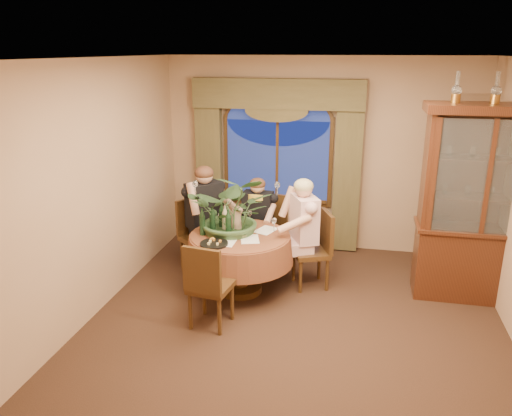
% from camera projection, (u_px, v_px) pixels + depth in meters
% --- Properties ---
extents(floor, '(5.00, 5.00, 0.00)m').
position_uv_depth(floor, '(293.00, 330.00, 5.37)').
color(floor, black).
rests_on(floor, ground).
extents(wall_back, '(4.50, 0.00, 4.50)m').
position_uv_depth(wall_back, '(319.00, 155.00, 7.27)').
color(wall_back, '#A27D5C').
rests_on(wall_back, ground).
extents(ceiling, '(5.00, 5.00, 0.00)m').
position_uv_depth(ceiling, '(300.00, 58.00, 4.51)').
color(ceiling, white).
rests_on(ceiling, wall_back).
extents(window, '(1.62, 0.10, 1.32)m').
position_uv_depth(window, '(277.00, 161.00, 7.35)').
color(window, navy).
rests_on(window, wall_back).
extents(arched_transom, '(1.60, 0.06, 0.44)m').
position_uv_depth(arched_transom, '(278.00, 108.00, 7.11)').
color(arched_transom, navy).
rests_on(arched_transom, wall_back).
extents(drapery_left, '(0.38, 0.14, 2.32)m').
position_uv_depth(drapery_left, '(210.00, 167.00, 7.54)').
color(drapery_left, '#484124').
rests_on(drapery_left, floor).
extents(drapery_right, '(0.38, 0.14, 2.32)m').
position_uv_depth(drapery_right, '(347.00, 173.00, 7.14)').
color(drapery_right, '#484124').
rests_on(drapery_right, floor).
extents(swag_valance, '(2.45, 0.16, 0.42)m').
position_uv_depth(swag_valance, '(277.00, 94.00, 6.98)').
color(swag_valance, '#484124').
rests_on(swag_valance, wall_back).
extents(dining_table, '(1.34, 1.34, 0.75)m').
position_uv_depth(dining_table, '(240.00, 263.00, 6.11)').
color(dining_table, maroon).
rests_on(dining_table, floor).
extents(china_cabinet, '(1.43, 0.56, 2.31)m').
position_uv_depth(china_cabinet, '(480.00, 206.00, 5.75)').
color(china_cabinet, '#35180D').
rests_on(china_cabinet, floor).
extents(oil_lamp_left, '(0.11, 0.11, 0.34)m').
position_uv_depth(oil_lamp_left, '(457.00, 87.00, 5.43)').
color(oil_lamp_left, '#A5722D').
rests_on(oil_lamp_left, china_cabinet).
extents(oil_lamp_center, '(0.11, 0.11, 0.34)m').
position_uv_depth(oil_lamp_center, '(497.00, 88.00, 5.35)').
color(oil_lamp_center, '#A5722D').
rests_on(oil_lamp_center, china_cabinet).
extents(chair_right, '(0.55, 0.55, 0.96)m').
position_uv_depth(chair_right, '(311.00, 250.00, 6.23)').
color(chair_right, black).
rests_on(chair_right, floor).
extents(chair_back_right, '(0.50, 0.50, 0.96)m').
position_uv_depth(chair_back_right, '(268.00, 232.00, 6.86)').
color(chair_back_right, black).
rests_on(chair_back_right, floor).
extents(chair_back, '(0.59, 0.59, 0.96)m').
position_uv_depth(chair_back, '(199.00, 237.00, 6.68)').
color(chair_back, black).
rests_on(chair_back, floor).
extents(chair_front_left, '(0.48, 0.48, 0.96)m').
position_uv_depth(chair_front_left, '(211.00, 284.00, 5.33)').
color(chair_front_left, black).
rests_on(chair_front_left, floor).
extents(person_pink, '(0.63, 0.65, 1.40)m').
position_uv_depth(person_pink, '(304.00, 233.00, 6.21)').
color(person_pink, beige).
rests_on(person_pink, floor).
extents(person_back, '(0.70, 0.70, 1.45)m').
position_uv_depth(person_back, '(205.00, 219.00, 6.64)').
color(person_back, black).
rests_on(person_back, floor).
extents(person_scarf, '(0.48, 0.44, 1.26)m').
position_uv_depth(person_scarf, '(258.00, 222.00, 6.79)').
color(person_scarf, black).
rests_on(person_scarf, floor).
extents(stoneware_vase, '(0.14, 0.14, 0.26)m').
position_uv_depth(stoneware_vase, '(236.00, 220.00, 6.11)').
color(stoneware_vase, gray).
rests_on(stoneware_vase, dining_table).
extents(centerpiece_plant, '(1.02, 1.13, 0.88)m').
position_uv_depth(centerpiece_plant, '(233.00, 181.00, 5.91)').
color(centerpiece_plant, '#34542E').
rests_on(centerpiece_plant, dining_table).
extents(olive_bowl, '(0.15, 0.15, 0.05)m').
position_uv_depth(olive_bowl, '(241.00, 235.00, 5.91)').
color(olive_bowl, '#4E5730').
rests_on(olive_bowl, dining_table).
extents(cheese_platter, '(0.32, 0.32, 0.02)m').
position_uv_depth(cheese_platter, '(214.00, 244.00, 5.69)').
color(cheese_platter, black).
rests_on(cheese_platter, dining_table).
extents(wine_bottle_0, '(0.07, 0.07, 0.33)m').
position_uv_depth(wine_bottle_0, '(202.00, 222.00, 5.94)').
color(wine_bottle_0, black).
rests_on(wine_bottle_0, dining_table).
extents(wine_bottle_1, '(0.07, 0.07, 0.33)m').
position_uv_depth(wine_bottle_1, '(225.00, 219.00, 6.04)').
color(wine_bottle_1, tan).
rests_on(wine_bottle_1, dining_table).
extents(wine_bottle_2, '(0.07, 0.07, 0.33)m').
position_uv_depth(wine_bottle_2, '(212.00, 219.00, 6.03)').
color(wine_bottle_2, black).
rests_on(wine_bottle_2, dining_table).
extents(wine_bottle_3, '(0.07, 0.07, 0.33)m').
position_uv_depth(wine_bottle_3, '(228.00, 223.00, 5.91)').
color(wine_bottle_3, black).
rests_on(wine_bottle_3, dining_table).
extents(wine_bottle_4, '(0.07, 0.07, 0.33)m').
position_uv_depth(wine_bottle_4, '(222.00, 216.00, 6.14)').
color(wine_bottle_4, black).
rests_on(wine_bottle_4, dining_table).
extents(tasting_paper_0, '(0.29, 0.35, 0.00)m').
position_uv_depth(tasting_paper_0, '(250.00, 239.00, 5.85)').
color(tasting_paper_0, white).
rests_on(tasting_paper_0, dining_table).
extents(tasting_paper_1, '(0.30, 0.36, 0.00)m').
position_uv_depth(tasting_paper_1, '(266.00, 230.00, 6.13)').
color(tasting_paper_1, white).
rests_on(tasting_paper_1, dining_table).
extents(tasting_paper_2, '(0.21, 0.30, 0.00)m').
position_uv_depth(tasting_paper_2, '(226.00, 242.00, 5.76)').
color(tasting_paper_2, white).
rests_on(tasting_paper_2, dining_table).
extents(wine_glass_person_pink, '(0.07, 0.07, 0.18)m').
position_uv_depth(wine_glass_person_pink, '(274.00, 225.00, 6.07)').
color(wine_glass_person_pink, silver).
rests_on(wine_glass_person_pink, dining_table).
extents(wine_glass_person_back, '(0.07, 0.07, 0.18)m').
position_uv_depth(wine_glass_person_back, '(220.00, 218.00, 6.30)').
color(wine_glass_person_back, silver).
rests_on(wine_glass_person_back, dining_table).
extents(wine_glass_person_scarf, '(0.07, 0.07, 0.18)m').
position_uv_depth(wine_glass_person_scarf, '(250.00, 217.00, 6.36)').
color(wine_glass_person_scarf, silver).
rests_on(wine_glass_person_scarf, dining_table).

